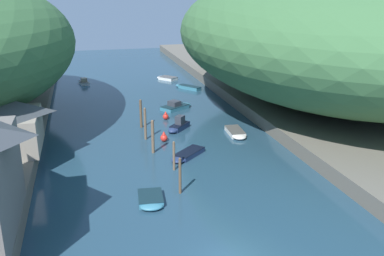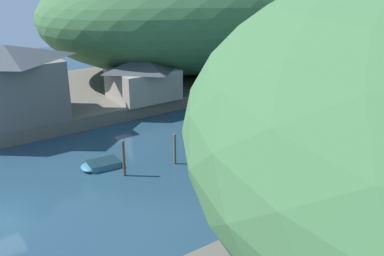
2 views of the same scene
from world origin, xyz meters
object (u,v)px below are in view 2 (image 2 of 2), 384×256
Objects in this scene: waterfront_building at (9,82)px; boat_cabin_cruiser at (367,79)px; boat_yellow_tender at (212,161)px; channel_buoy_near at (245,141)px; boat_red_skiff at (288,141)px; boat_far_upstream at (361,128)px; boat_mid_channel at (99,165)px; person_on_quay at (30,113)px; boathouse_shed at (143,76)px; channel_buoy_far at (313,130)px; boat_open_rowboat at (313,176)px.

boat_cabin_cruiser is (8.55, 49.04, -5.09)m from waterfront_building.
channel_buoy_near is (-1.26, 5.05, 0.22)m from boat_yellow_tender.
boat_red_skiff is 9.23m from boat_far_upstream.
channel_buoy_near is (3.69, 13.53, 0.22)m from boat_mid_channel.
person_on_quay is at bearing -132.81° from channel_buoy_near.
person_on_quay is (-17.09, -19.32, 1.96)m from boat_red_skiff.
waterfront_building is 14.80m from boathouse_shed.
boat_mid_channel is at bearing -95.11° from boat_cabin_cruiser.
boathouse_shed reaches higher than channel_buoy_far.
boat_yellow_tender is at bearing 125.15° from boat_red_skiff.
channel_buoy_near is at bearing -86.49° from boat_cabin_cruiser.
boat_cabin_cruiser is 38.19m from boat_yellow_tender.
boat_cabin_cruiser is 26.01m from channel_buoy_far.
channel_buoy_near reaches higher than boat_yellow_tender.
waterfront_building is 3.67m from person_on_quay.
boat_mid_channel is (-6.06, -16.96, -0.24)m from boat_red_skiff.
boat_far_upstream is at bearing 54.77° from waterfront_building.
boat_yellow_tender is (-3.02, -17.51, -0.13)m from boat_far_upstream.
channel_buoy_far is (0.49, 12.94, 0.19)m from boat_yellow_tender.
boathouse_shed is (0.89, 14.71, -1.29)m from waterfront_building.
channel_buoy_near is at bearing -99.60° from boat_mid_channel.
channel_buoy_far is 0.66× the size of person_on_quay.
channel_buoy_near is at bearing 97.95° from boat_red_skiff.
boathouse_shed is at bearing -149.61° from channel_buoy_far.
channel_buoy_far is (5.44, 21.42, 0.18)m from boat_mid_channel.
boat_cabin_cruiser is 32.99m from channel_buoy_near.
waterfront_building is 36.46m from boat_far_upstream.
boathouse_shed reaches higher than boat_far_upstream.
boat_mid_channel is at bearing 112.98° from boat_red_skiff.
boathouse_shed is 1.76× the size of boat_open_rowboat.
boat_red_skiff is 2.97× the size of channel_buoy_near.
boat_open_rowboat is 18.03m from boat_mid_channel.
boathouse_shed is 1.53× the size of boat_far_upstream.
person_on_quay is at bearing -108.51° from boat_cabin_cruiser.
waterfront_building reaches higher than boat_red_skiff.
boat_red_skiff is 4.50m from channel_buoy_far.
boathouse_shed is 20.52m from channel_buoy_far.
channel_buoy_far is at bearing -25.03° from person_on_quay.
waterfront_building is 2.71× the size of boat_cabin_cruiser.
boathouse_shed is at bearing -113.10° from boat_cabin_cruiser.
boat_mid_channel is at bearing -104.25° from channel_buoy_far.
person_on_quay reaches higher than boat_red_skiff.
boat_far_upstream is (19.94, 14.78, -3.75)m from boathouse_shed.
boathouse_shed is 2.23× the size of boat_mid_channel.
boat_yellow_tender is 2.57× the size of person_on_quay.
boat_red_skiff is 30.40m from boat_cabin_cruiser.
boathouse_shed is at bearing -171.57° from channel_buoy_near.
boat_yellow_tender is at bearing 33.95° from waterfront_building.
boat_red_skiff is at bearing -44.31° from boat_far_upstream.
boathouse_shed is 16.85m from boat_mid_channel.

